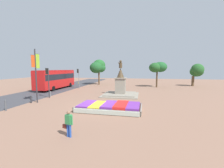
{
  "coord_description": "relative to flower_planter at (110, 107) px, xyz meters",
  "views": [
    {
      "loc": [
        4.25,
        -14.28,
        3.91
      ],
      "look_at": [
        0.67,
        3.59,
        2.0
      ],
      "focal_mm": 24.0,
      "sensor_mm": 36.0,
      "label": 1
    }
  ],
  "objects": [
    {
      "name": "banner_pole",
      "position": [
        -8.87,
        1.39,
        3.12
      ],
      "size": [
        0.16,
        1.32,
        6.06
      ],
      "color": "#2D2D33",
      "rests_on": "ground_plane"
    },
    {
      "name": "park_tree_far_right",
      "position": [
        14.6,
        22.1,
        3.11
      ],
      "size": [
        2.8,
        3.05,
        4.91
      ],
      "color": "brown",
      "rests_on": "ground_plane"
    },
    {
      "name": "kerb_bollard_mid_b",
      "position": [
        -9.35,
        1.0,
        0.19
      ],
      "size": [
        0.16,
        0.16,
        0.88
      ],
      "color": "#2D2D33",
      "rests_on": "ground_plane"
    },
    {
      "name": "statue_monument",
      "position": [
        -0.14,
        7.74,
        0.75
      ],
      "size": [
        5.12,
        5.12,
        5.06
      ],
      "color": "gray",
      "rests_on": "ground_plane"
    },
    {
      "name": "park_tree_behind_statue",
      "position": [
        6.1,
        18.94,
        3.84
      ],
      "size": [
        3.68,
        3.14,
        5.25
      ],
      "color": "#4C3823",
      "rests_on": "ground_plane"
    },
    {
      "name": "street_asphalt_strip",
      "position": [
        -13.17,
        0.79,
        -0.27
      ],
      "size": [
        6.87,
        77.45,
        0.01
      ],
      "primitive_type": "cube",
      "color": "#3D3D42",
      "rests_on": "ground_plane"
    },
    {
      "name": "city_bus",
      "position": [
        -13.18,
        12.3,
        1.76
      ],
      "size": [
        2.68,
        10.01,
        3.56
      ],
      "color": "red",
      "rests_on": "ground_plane"
    },
    {
      "name": "kerb_bollard_mid_a",
      "position": [
        -9.43,
        -2.16,
        0.27
      ],
      "size": [
        0.16,
        0.16,
        1.04
      ],
      "color": "#4C5156",
      "rests_on": "ground_plane"
    },
    {
      "name": "traffic_light_far_corner",
      "position": [
        -9.32,
        13.86,
        2.34
      ],
      "size": [
        0.42,
        0.3,
        3.8
      ],
      "color": "slate",
      "rests_on": "ground_plane"
    },
    {
      "name": "ground_plane",
      "position": [
        -1.38,
        0.79,
        -0.28
      ],
      "size": [
        88.52,
        88.52,
        0.0
      ],
      "primitive_type": "plane",
      "color": "#8C6651"
    },
    {
      "name": "park_tree_far_left",
      "position": [
        -7.45,
        21.27,
        4.01
      ],
      "size": [
        3.46,
        4.24,
        6.04
      ],
      "color": "brown",
      "rests_on": "ground_plane"
    },
    {
      "name": "pedestrian_with_handbag",
      "position": [
        -1.17,
        -5.92,
        0.58
      ],
      "size": [
        0.71,
        0.34,
        1.54
      ],
      "color": "#264CA5",
      "rests_on": "ground_plane"
    },
    {
      "name": "kerb_bollard_north",
      "position": [
        -9.37,
        4.64,
        0.14
      ],
      "size": [
        0.13,
        0.13,
        0.8
      ],
      "color": "slate",
      "rests_on": "ground_plane"
    },
    {
      "name": "flower_planter",
      "position": [
        0.0,
        0.0,
        0.0
      ],
      "size": [
        6.07,
        3.43,
        0.65
      ],
      "color": "#38281C",
      "rests_on": "ground_plane"
    },
    {
      "name": "traffic_light_mid_block",
      "position": [
        -9.25,
        4.08,
        2.47
      ],
      "size": [
        0.41,
        0.29,
        3.94
      ],
      "color": "#2D2D33",
      "rests_on": "ground_plane"
    }
  ]
}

